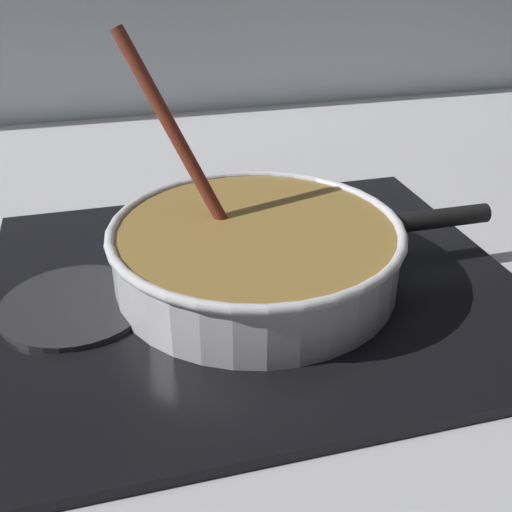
{
  "coord_description": "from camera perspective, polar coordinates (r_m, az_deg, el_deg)",
  "views": [
    {
      "loc": [
        -0.02,
        -0.47,
        0.37
      ],
      "look_at": [
        0.13,
        0.08,
        0.04
      ],
      "focal_mm": 43.5,
      "sensor_mm": 36.0,
      "label": 1
    }
  ],
  "objects": [
    {
      "name": "spare_burner",
      "position": [
        0.66,
        -16.3,
        -4.32
      ],
      "size": [
        0.15,
        0.15,
        0.01
      ],
      "primitive_type": "cylinder",
      "color": "#262628",
      "rests_on": "hob_plate"
    },
    {
      "name": "cooking_pan",
      "position": [
        0.65,
        0.07,
        0.41
      ],
      "size": [
        0.43,
        0.31,
        0.26
      ],
      "color": "silver",
      "rests_on": "hob_plate"
    },
    {
      "name": "ground",
      "position": [
        0.61,
        -9.81,
        -10.35
      ],
      "size": [
        2.4,
        1.6,
        0.04
      ],
      "primitive_type": "cube",
      "color": "#B7B7BC"
    },
    {
      "name": "burner_ring",
      "position": [
        0.67,
        0.0,
        -2.11
      ],
      "size": [
        0.2,
        0.2,
        0.01
      ],
      "primitive_type": "torus",
      "color": "#592D0C",
      "rests_on": "hob_plate"
    },
    {
      "name": "hob_plate",
      "position": [
        0.68,
        0.0,
        -2.83
      ],
      "size": [
        0.56,
        0.48,
        0.01
      ],
      "primitive_type": "cube",
      "color": "black",
      "rests_on": "ground"
    }
  ]
}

